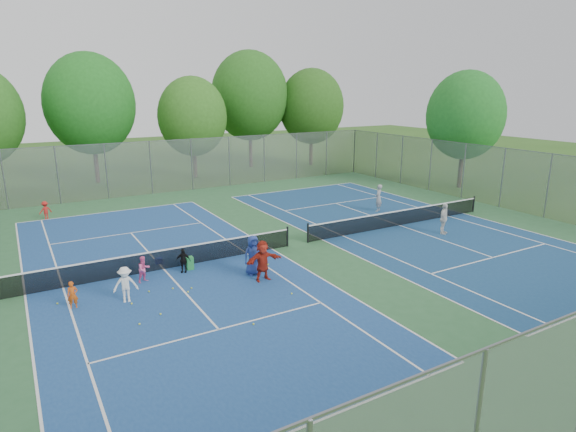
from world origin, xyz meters
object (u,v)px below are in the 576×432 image
object	(u,v)px
net_left	(163,260)
ball_hopper	(190,263)
instructor	(378,198)
net_right	(400,218)
ball_crate	(159,261)

from	to	relation	value
net_left	ball_hopper	size ratio (longest dim) A/B	21.66
ball_hopper	instructor	bearing A→B (deg)	15.27
instructor	ball_hopper	bearing A→B (deg)	-17.61
instructor	net_right	bearing A→B (deg)	37.83
ball_hopper	net_right	bearing A→B (deg)	2.57
net_right	ball_crate	bearing A→B (deg)	176.47
ball_crate	instructor	size ratio (longest dim) A/B	0.17
ball_hopper	instructor	world-z (taller)	instructor
net_right	instructor	xyz separation A→B (m)	(1.15, 3.27, 0.44)
ball_hopper	instructor	distance (m)	14.66
net_left	instructor	bearing A→B (deg)	12.20
net_right	ball_hopper	xyz separation A→B (m)	(-12.99, -0.58, -0.16)
net_left	net_right	bearing A→B (deg)	0.00
ball_crate	ball_hopper	size ratio (longest dim) A/B	0.52
net_right	instructor	bearing A→B (deg)	70.70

